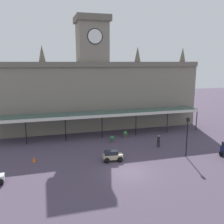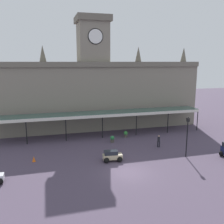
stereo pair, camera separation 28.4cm
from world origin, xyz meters
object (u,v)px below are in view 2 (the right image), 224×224
(pedestrian_near_entrance, at_px, (159,141))
(planter_by_canopy, at_px, (112,139))
(planter_forecourt_centre, at_px, (126,134))
(traffic_cone, at_px, (34,159))
(victorian_lamppost, at_px, (187,132))
(car_beige_estate, at_px, (112,156))

(pedestrian_near_entrance, height_order, planter_by_canopy, pedestrian_near_entrance)
(planter_by_canopy, relative_size, planter_forecourt_centre, 1.00)
(traffic_cone, bearing_deg, planter_forecourt_centre, 25.21)
(pedestrian_near_entrance, distance_m, planter_by_canopy, 6.60)
(victorian_lamppost, relative_size, traffic_cone, 7.80)
(pedestrian_near_entrance, relative_size, planter_forecourt_centre, 1.74)
(car_beige_estate, height_order, planter_forecourt_centre, car_beige_estate)
(car_beige_estate, bearing_deg, victorian_lamppost, -6.61)
(pedestrian_near_entrance, relative_size, planter_by_canopy, 1.74)
(traffic_cone, bearing_deg, planter_by_canopy, 22.43)
(victorian_lamppost, bearing_deg, car_beige_estate, 173.39)
(car_beige_estate, relative_size, victorian_lamppost, 0.47)
(traffic_cone, bearing_deg, pedestrian_near_entrance, 2.82)
(traffic_cone, height_order, planter_forecourt_centre, planter_forecourt_centre)
(pedestrian_near_entrance, xyz_separation_m, planter_forecourt_centre, (-2.90, 5.44, -0.42))
(planter_by_canopy, height_order, planter_forecourt_centre, same)
(car_beige_estate, xyz_separation_m, planter_by_canopy, (1.80, 6.58, -0.07))
(victorian_lamppost, height_order, planter_forecourt_centre, victorian_lamppost)
(traffic_cone, xyz_separation_m, planter_by_canopy, (10.61, 4.38, 0.17))
(car_beige_estate, distance_m, planter_forecourt_centre, 9.52)
(victorian_lamppost, distance_m, planter_by_canopy, 10.82)
(car_beige_estate, xyz_separation_m, victorian_lamppost, (9.03, -1.05, 2.52))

